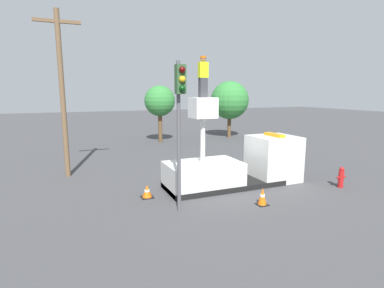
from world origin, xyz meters
TOP-DOWN VIEW (x-y plane):
  - ground_plane at (0.00, 0.00)m, footprint 120.00×120.00m
  - bucket_truck at (0.77, 0.00)m, footprint 6.72×2.11m
  - worker at (-1.12, 0.00)m, footprint 0.40×0.26m
  - traffic_light_pole at (-2.99, -2.12)m, footprint 0.34×0.57m
  - fire_hydrant at (4.96, -2.26)m, footprint 0.48×0.24m
  - traffic_cone_rear at (-3.75, -0.12)m, footprint 0.51×0.51m
  - traffic_cone_curbside at (0.25, -2.70)m, footprint 0.43×0.43m
  - tree_left_bg at (0.86, 13.35)m, footprint 2.67×2.67m
  - tree_right_bg at (8.00, 13.65)m, footprint 3.67×3.67m
  - utility_pole at (-6.83, 4.71)m, footprint 2.20×0.26m

SIDE VIEW (x-z plane):
  - ground_plane at x=0.00m, z-range 0.00..0.00m
  - traffic_cone_rear at x=-3.75m, z-range -0.02..0.53m
  - traffic_cone_curbside at x=0.25m, z-range -0.02..0.69m
  - fire_hydrant at x=4.96m, z-range -0.01..0.98m
  - bucket_truck at x=0.77m, z-range -1.17..3.02m
  - tree_left_bg at x=0.86m, z-range 1.12..6.11m
  - tree_right_bg at x=8.00m, z-range 0.88..6.36m
  - traffic_light_pole at x=-2.99m, z-range 1.14..6.63m
  - utility_pole at x=-6.83m, z-range 0.33..8.75m
  - worker at x=-1.12m, z-range 4.19..5.94m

